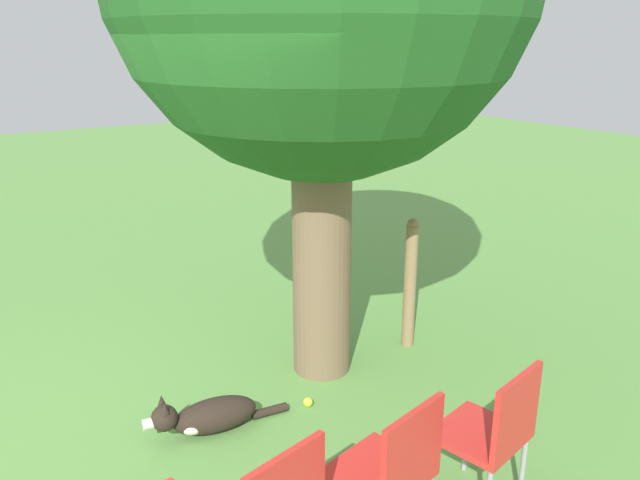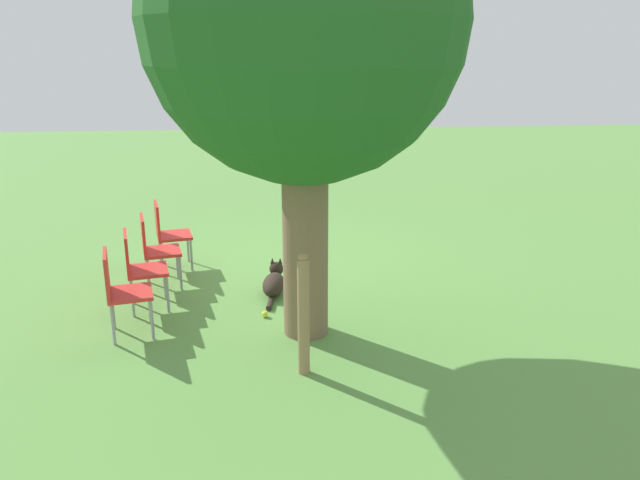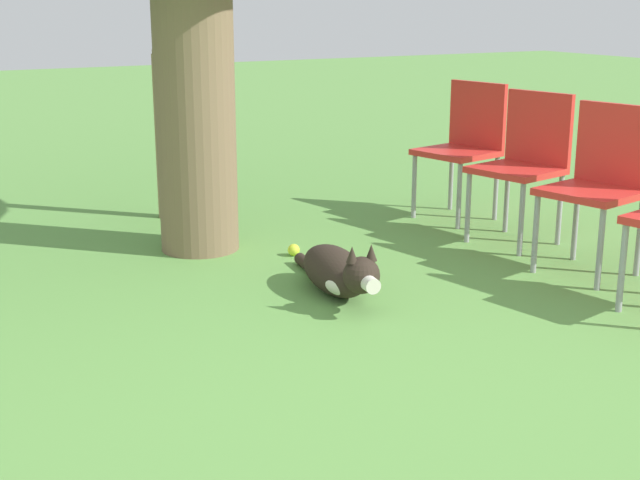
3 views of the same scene
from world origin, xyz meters
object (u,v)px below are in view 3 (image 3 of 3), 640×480
Objects in this scene: dog at (339,272)px; fence_post at (163,132)px; red_chair_2 at (525,156)px; red_chair_3 at (465,140)px; tennis_ball at (294,250)px; red_chair_1 at (601,177)px.

fence_post reaches higher than dog.
red_chair_2 is 0.65m from red_chair_3.
fence_post is at bearing -55.77° from red_chair_2.
tennis_ball is at bearing -74.78° from fence_post.
tennis_ball is at bearing 178.39° from dog.
fence_post is 1.94m from red_chair_3.
tennis_ball is at bearing -27.36° from red_chair_2.
red_chair_2 and red_chair_3 have the same top height.
red_chair_1 reaches higher than tennis_ball.
tennis_ball is (-1.38, -0.30, -0.47)m from red_chair_3.
dog is at bearing -99.12° from tennis_ball.
fence_post is 1.28× the size of red_chair_1.
dog is at bearing -24.22° from red_chair_1.
fence_post is at bearing 105.22° from tennis_ball.
tennis_ball is (-1.32, 0.35, -0.47)m from red_chair_2.
tennis_ball is (-1.26, 1.00, -0.47)m from red_chair_1.
red_chair_1 is 1.00× the size of red_chair_3.
fence_post is at bearing -166.14° from dog.
red_chair_2 is 1.00× the size of red_chair_3.
red_chair_3 is 1.49m from tennis_ball.
red_chair_2 is (0.06, 0.65, 0.00)m from red_chair_1.
red_chair_1 reaches higher than dog.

